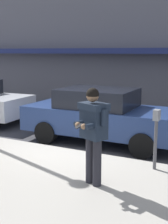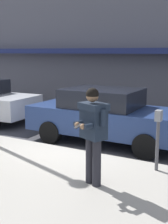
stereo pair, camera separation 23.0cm
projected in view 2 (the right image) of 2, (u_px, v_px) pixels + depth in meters
The scene contains 6 objects.
ground_plane at pixel (75, 151), 8.17m from camera, with size 80.00×80.00×0.00m, color #3D3D42.
sidewalk at pixel (38, 203), 5.24m from camera, with size 32.00×5.30×0.14m, color #A8A399.
curb_paint_line at pixel (111, 157), 7.73m from camera, with size 28.00×0.12×0.01m, color silver.
parked_sedan_mid at pixel (107, 115), 8.85m from camera, with size 4.53×1.98×1.54m.
man_texting_on_phone at pixel (93, 126), 5.60m from camera, with size 0.61×0.65×1.81m.
parking_meter at pixel (158, 132), 6.34m from camera, with size 0.12×0.18×1.27m.
Camera 2 is at (4.07, -6.69, 2.57)m, focal length 50.00 mm.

